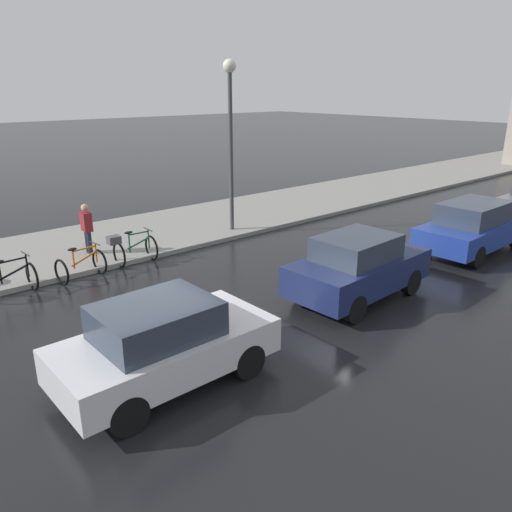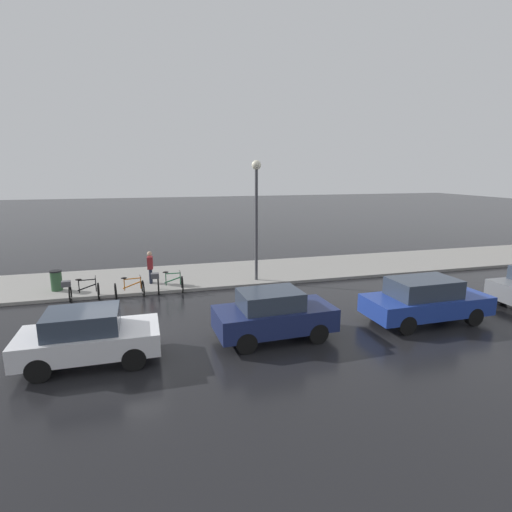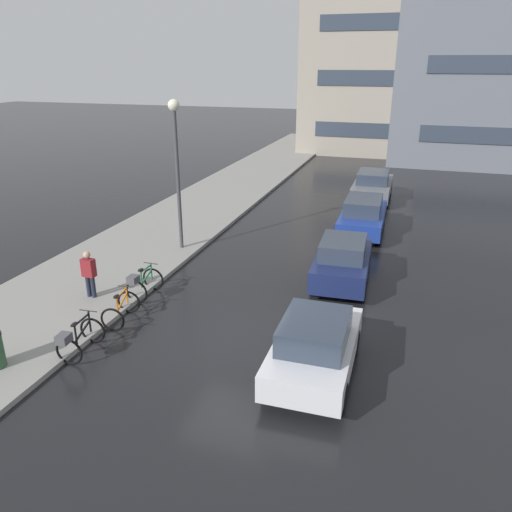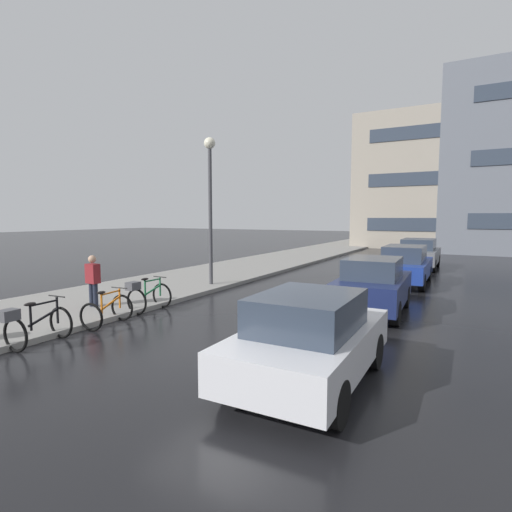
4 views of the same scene
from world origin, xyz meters
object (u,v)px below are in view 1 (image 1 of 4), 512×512
at_px(bicycle_second, 81,265).
at_px(car_navy, 358,267).
at_px(car_white, 163,343).
at_px(car_blue, 474,227).
at_px(pedestrian, 87,228).
at_px(bicycle_third, 131,248).
at_px(streetlamp, 230,119).
at_px(bicycle_nearest, 3,278).

bearing_deg(bicycle_second, car_navy, 39.29).
relative_size(car_white, car_blue, 0.85).
bearing_deg(pedestrian, car_blue, 52.09).
relative_size(bicycle_third, streetlamp, 0.24).
distance_m(car_white, pedestrian, 7.57).
height_order(bicycle_nearest, car_white, car_white).
relative_size(bicycle_nearest, pedestrian, 0.87).
bearing_deg(pedestrian, car_white, -13.55).
height_order(bicycle_third, car_navy, car_navy).
distance_m(bicycle_second, pedestrian, 1.91).
bearing_deg(streetlamp, car_navy, -10.69).
relative_size(bicycle_nearest, streetlamp, 0.25).
bearing_deg(bicycle_nearest, pedestrian, 119.22).
height_order(bicycle_nearest, car_blue, car_blue).
distance_m(car_navy, streetlamp, 7.26).
bearing_deg(car_navy, car_white, -88.10).
bearing_deg(streetlamp, bicycle_third, -80.59).
bearing_deg(bicycle_second, bicycle_nearest, -90.99).
height_order(car_white, streetlamp, streetlamp).
bearing_deg(bicycle_third, car_navy, 27.52).
distance_m(bicycle_third, car_blue, 10.37).
bearing_deg(car_white, bicycle_second, 171.31).
relative_size(car_navy, car_blue, 0.86).
xyz_separation_m(bicycle_third, streetlamp, (-0.70, 4.22, 3.38)).
distance_m(car_navy, pedestrian, 8.06).
xyz_separation_m(bicycle_third, car_navy, (5.76, 3.00, 0.30)).
bearing_deg(car_navy, bicycle_second, -140.71).
distance_m(bicycle_nearest, pedestrian, 3.25).
bearing_deg(bicycle_second, car_blue, 61.10).
bearing_deg(bicycle_third, bicycle_nearest, -87.43).
height_order(bicycle_nearest, bicycle_third, bicycle_third).
distance_m(bicycle_nearest, car_blue, 13.33).
height_order(bicycle_second, bicycle_third, bicycle_third).
distance_m(car_white, car_blue, 11.03).
bearing_deg(bicycle_third, pedestrian, -154.93).
bearing_deg(bicycle_nearest, car_navy, 49.12).
relative_size(bicycle_second, car_blue, 0.28).
xyz_separation_m(car_white, pedestrian, (-7.36, 1.77, 0.15)).
distance_m(bicycle_second, car_navy, 7.21).
bearing_deg(streetlamp, pedestrian, -98.36).
xyz_separation_m(car_white, car_navy, (-0.18, 5.44, 0.03)).
relative_size(bicycle_third, car_white, 0.36).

